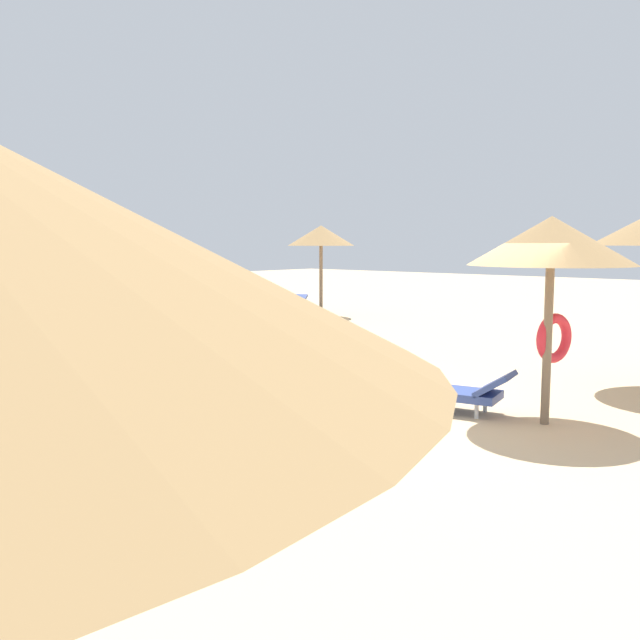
{
  "coord_description": "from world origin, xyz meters",
  "views": [
    {
      "loc": [
        -8.56,
        -4.67,
        2.51
      ],
      "look_at": [
        0.0,
        3.0,
        1.2
      ],
      "focal_mm": 38.34,
      "sensor_mm": 36.0,
      "label": 1
    }
  ],
  "objects_px": {
    "parasol_3": "(551,244)",
    "lounger_3": "(451,391)",
    "parasol_1": "(44,236)",
    "parasol_8": "(141,241)",
    "parasol_2": "(321,236)",
    "lounger_2": "(292,304)",
    "bench_1": "(234,308)"
  },
  "relations": [
    {
      "from": "lounger_2",
      "to": "lounger_3",
      "type": "xyz_separation_m",
      "value": [
        -8.67,
        -11.75,
        0.0
      ]
    },
    {
      "from": "parasol_3",
      "to": "lounger_3",
      "type": "distance_m",
      "value": 2.57
    },
    {
      "from": "bench_1",
      "to": "parasol_8",
      "type": "bearing_deg",
      "value": -158.16
    },
    {
      "from": "parasol_3",
      "to": "lounger_2",
      "type": "relative_size",
      "value": 1.43
    },
    {
      "from": "parasol_3",
      "to": "parasol_2",
      "type": "bearing_deg",
      "value": 54.41
    },
    {
      "from": "parasol_1",
      "to": "lounger_3",
      "type": "distance_m",
      "value": 5.99
    },
    {
      "from": "bench_1",
      "to": "lounger_3",
      "type": "bearing_deg",
      "value": -117.39
    },
    {
      "from": "parasol_2",
      "to": "parasol_8",
      "type": "relative_size",
      "value": 1.11
    },
    {
      "from": "parasol_8",
      "to": "lounger_2",
      "type": "xyz_separation_m",
      "value": [
        7.24,
        1.61,
        -2.23
      ]
    },
    {
      "from": "parasol_2",
      "to": "bench_1",
      "type": "xyz_separation_m",
      "value": [
        -2.28,
        1.85,
        -2.38
      ]
    },
    {
      "from": "parasol_1",
      "to": "bench_1",
      "type": "distance_m",
      "value": 14.58
    },
    {
      "from": "parasol_3",
      "to": "lounger_3",
      "type": "bearing_deg",
      "value": 100.83
    },
    {
      "from": "parasol_1",
      "to": "parasol_8",
      "type": "bearing_deg",
      "value": 49.77
    },
    {
      "from": "parasol_3",
      "to": "bench_1",
      "type": "distance_m",
      "value": 14.86
    },
    {
      "from": "parasol_2",
      "to": "bench_1",
      "type": "bearing_deg",
      "value": 140.97
    },
    {
      "from": "parasol_8",
      "to": "bench_1",
      "type": "xyz_separation_m",
      "value": [
        4.83,
        1.93,
        -2.19
      ]
    },
    {
      "from": "parasol_1",
      "to": "lounger_3",
      "type": "height_order",
      "value": "parasol_1"
    },
    {
      "from": "parasol_1",
      "to": "bench_1",
      "type": "xyz_separation_m",
      "value": [
        11.03,
        9.27,
        -2.24
      ]
    },
    {
      "from": "parasol_2",
      "to": "lounger_2",
      "type": "xyz_separation_m",
      "value": [
        0.13,
        1.53,
        -2.42
      ]
    },
    {
      "from": "parasol_2",
      "to": "parasol_8",
      "type": "height_order",
      "value": "parasol_2"
    },
    {
      "from": "bench_1",
      "to": "parasol_2",
      "type": "bearing_deg",
      "value": -39.03
    },
    {
      "from": "parasol_1",
      "to": "bench_1",
      "type": "bearing_deg",
      "value": 40.04
    },
    {
      "from": "parasol_2",
      "to": "parasol_3",
      "type": "xyz_separation_m",
      "value": [
        -8.28,
        -11.57,
        -0.24
      ]
    },
    {
      "from": "lounger_3",
      "to": "lounger_2",
      "type": "bearing_deg",
      "value": 53.58
    },
    {
      "from": "lounger_2",
      "to": "parasol_2",
      "type": "bearing_deg",
      "value": -94.92
    },
    {
      "from": "parasol_2",
      "to": "parasol_8",
      "type": "xyz_separation_m",
      "value": [
        -7.11,
        -0.08,
        -0.19
      ]
    },
    {
      "from": "lounger_3",
      "to": "bench_1",
      "type": "bearing_deg",
      "value": 62.61
    },
    {
      "from": "parasol_1",
      "to": "bench_1",
      "type": "relative_size",
      "value": 1.99
    },
    {
      "from": "parasol_3",
      "to": "parasol_1",
      "type": "bearing_deg",
      "value": 140.48
    },
    {
      "from": "lounger_3",
      "to": "parasol_1",
      "type": "bearing_deg",
      "value": 149.58
    },
    {
      "from": "parasol_1",
      "to": "parasol_3",
      "type": "relative_size",
      "value": 1.07
    },
    {
      "from": "parasol_1",
      "to": "lounger_2",
      "type": "xyz_separation_m",
      "value": [
        13.45,
        8.95,
        -2.28
      ]
    }
  ]
}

